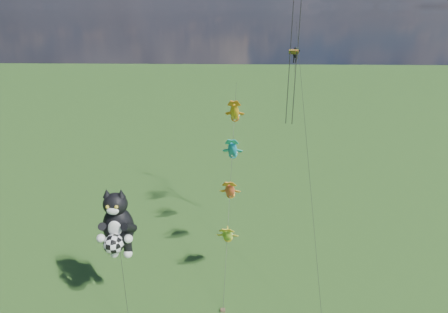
{
  "coord_description": "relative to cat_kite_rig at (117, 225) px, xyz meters",
  "views": [
    {
      "loc": [
        7.11,
        -20.96,
        24.09
      ],
      "look_at": [
        6.04,
        14.02,
        10.02
      ],
      "focal_mm": 30.0,
      "sensor_mm": 36.0,
      "label": 1
    }
  ],
  "objects": [
    {
      "name": "cat_kite_rig",
      "position": [
        0.0,
        0.0,
        0.0
      ],
      "size": [
        3.0,
        4.36,
        11.15
      ],
      "rotation": [
        0.0,
        0.0,
        0.32
      ],
      "color": "brown",
      "rests_on": "ground"
    },
    {
      "name": "fish_windsock_rig",
      "position": [
        8.91,
        8.3,
        1.2
      ],
      "size": [
        1.6,
        15.94,
        16.49
      ],
      "rotation": [
        0.0,
        0.0,
        0.26
      ],
      "color": "brown",
      "rests_on": "ground"
    },
    {
      "name": "parafoil_rig",
      "position": [
        14.99,
        11.69,
        11.72
      ],
      "size": [
        2.38,
        17.46,
        26.45
      ],
      "rotation": [
        0.0,
        0.0,
        0.16
      ],
      "color": "brown",
      "rests_on": "ground"
    }
  ]
}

